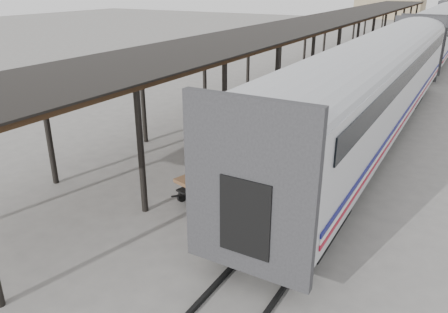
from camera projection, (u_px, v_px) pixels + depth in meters
ground at (215, 195)px, 14.73m from camera, size 160.00×160.00×0.00m
train at (439, 29)px, 39.36m from camera, size 3.45×76.01×4.01m
canopy at (336, 18)px, 34.08m from camera, size 4.90×64.30×4.15m
rails at (434, 58)px, 40.51m from camera, size 1.54×150.00×0.12m
building_left at (391, 2)px, 84.07m from camera, size 12.00×8.00×6.00m
baggage_cart at (214, 179)px, 14.39m from camera, size 1.80×2.63×0.86m
suitcase_stack at (218, 164)px, 14.51m from camera, size 1.40×1.09×0.58m
luggage_tug at (343, 70)px, 32.41m from camera, size 1.13×1.63×1.34m
porter at (209, 159)px, 13.37m from camera, size 0.47×0.64×1.61m
pedestrian at (320, 70)px, 30.21m from camera, size 1.19×0.60×1.96m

